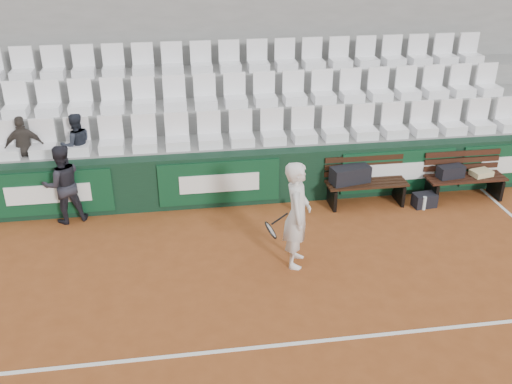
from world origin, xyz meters
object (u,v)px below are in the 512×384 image
object	(u,v)px
sports_bag_right	(451,172)
water_bottle_far	(424,203)
spectator_b	(20,124)
sports_bag_left	(350,175)
spectator_c	(73,121)
sports_bag_ground	(424,200)
bench_left	(366,193)
water_bottle_near	(300,207)
tennis_player	(297,215)
bench_right	(464,188)
ball_kid	(63,184)

from	to	relation	value
sports_bag_right	water_bottle_far	distance (m)	0.84
spectator_b	sports_bag_right	bearing A→B (deg)	162.81
sports_bag_left	spectator_c	bearing A→B (deg)	170.02
sports_bag_ground	spectator_c	world-z (taller)	spectator_c
bench_left	spectator_b	bearing A→B (deg)	171.54
spectator_b	spectator_c	distance (m)	0.91
sports_bag_left	water_bottle_far	distance (m)	1.46
water_bottle_near	tennis_player	xyz separation A→B (m)	(-0.41, -1.55, 0.72)
tennis_player	water_bottle_near	bearing A→B (deg)	75.09
bench_right	ball_kid	size ratio (longest dim) A/B	1.05
bench_right	water_bottle_far	bearing A→B (deg)	-160.48
bench_right	ball_kid	bearing A→B (deg)	178.29
tennis_player	ball_kid	size ratio (longest dim) A/B	1.20
water_bottle_near	sports_bag_left	bearing A→B (deg)	14.46
bench_left	ball_kid	bearing A→B (deg)	178.19
tennis_player	spectator_b	size ratio (longest dim) A/B	1.45
water_bottle_near	ball_kid	size ratio (longest dim) A/B	0.19
bench_left	water_bottle_far	world-z (taller)	bench_left
bench_left	bench_right	size ratio (longest dim) A/B	1.00
bench_right	bench_left	bearing A→B (deg)	178.59
sports_bag_right	ball_kid	size ratio (longest dim) A/B	0.35
spectator_b	spectator_c	world-z (taller)	spectator_c
sports_bag_left	tennis_player	xyz separation A→B (m)	(-1.40, -1.80, 0.25)
sports_bag_ground	spectator_b	xyz separation A→B (m)	(-7.20, 1.17, 1.46)
bench_left	sports_bag_right	world-z (taller)	sports_bag_right
water_bottle_near	ball_kid	world-z (taller)	ball_kid
sports_bag_right	tennis_player	size ratio (longest dim) A/B	0.29
water_bottle_far	spectator_b	xyz separation A→B (m)	(-7.14, 1.29, 1.46)
bench_left	spectator_c	distance (m)	5.49
bench_left	water_bottle_far	distance (m)	1.07
water_bottle_near	ball_kid	xyz separation A→B (m)	(-4.13, 0.38, 0.58)
sports_bag_left	ball_kid	size ratio (longest dim) A/B	0.51
sports_bag_right	spectator_c	distance (m)	6.99
water_bottle_far	tennis_player	bearing A→B (deg)	-153.11
water_bottle_far	tennis_player	size ratio (longest dim) A/B	0.15
bench_left	water_bottle_far	bearing A→B (deg)	-20.62
ball_kid	spectator_b	world-z (taller)	spectator_b
water_bottle_far	bench_left	bearing A→B (deg)	159.38
bench_right	sports_bag_ground	xyz separation A→B (m)	(-0.87, -0.21, -0.10)
water_bottle_near	spectator_b	xyz separation A→B (m)	(-4.84, 1.12, 1.45)
water_bottle_near	tennis_player	size ratio (longest dim) A/B	0.16
bench_right	sports_bag_left	bearing A→B (deg)	177.55
bench_left	water_bottle_near	world-z (taller)	bench_left
water_bottle_near	sports_bag_right	bearing A→B (deg)	3.65
sports_bag_ground	spectator_b	bearing A→B (deg)	170.78
sports_bag_ground	ball_kid	size ratio (longest dim) A/B	0.29
sports_bag_right	spectator_b	xyz separation A→B (m)	(-7.76, 0.93, 1.02)
tennis_player	spectator_b	xyz separation A→B (m)	(-4.43, 2.67, 0.73)
water_bottle_near	water_bottle_far	bearing A→B (deg)	-4.25
bench_right	spectator_c	xyz separation A→B (m)	(-7.16, 0.96, 1.37)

